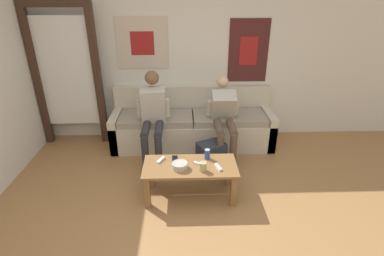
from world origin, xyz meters
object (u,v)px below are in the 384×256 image
at_px(game_controller_near_right, 199,164).
at_px(game_controller_far_center, 218,167).
at_px(drink_can_blue, 207,154).
at_px(cell_phone, 175,159).
at_px(ceramic_bowl, 180,165).
at_px(person_seated_teen, 224,116).
at_px(coffee_table, 190,171).
at_px(couch, 193,126).
at_px(person_seated_adult, 153,114).
at_px(game_controller_near_left, 161,160).
at_px(pillar_candle, 203,167).
at_px(backpack, 212,157).

relative_size(game_controller_near_right, game_controller_far_center, 0.94).
bearing_deg(drink_can_blue, cell_phone, 179.69).
xyz_separation_m(ceramic_bowl, game_controller_far_center, (0.44, -0.01, -0.03)).
bearing_deg(ceramic_bowl, drink_can_blue, 31.74).
bearing_deg(person_seated_teen, coffee_table, -117.59).
relative_size(ceramic_bowl, game_controller_far_center, 1.25).
xyz_separation_m(couch, cell_phone, (-0.26, -1.20, 0.13)).
relative_size(person_seated_adult, game_controller_near_right, 9.06).
xyz_separation_m(person_seated_teen, game_controller_near_left, (-0.86, -0.87, -0.19)).
bearing_deg(game_controller_near_left, game_controller_far_center, -14.70).
height_order(pillar_candle, game_controller_far_center, pillar_candle).
distance_m(person_seated_adult, backpack, 1.01).
distance_m(person_seated_adult, drink_can_blue, 1.08).
height_order(drink_can_blue, game_controller_near_left, drink_can_blue).
xyz_separation_m(game_controller_near_left, game_controller_near_right, (0.46, -0.10, 0.00)).
bearing_deg(person_seated_teen, cell_phone, -129.68).
xyz_separation_m(backpack, drink_can_blue, (-0.10, -0.45, 0.30)).
relative_size(person_seated_teen, game_controller_near_right, 8.12).
bearing_deg(coffee_table, pillar_candle, -40.41).
height_order(person_seated_teen, game_controller_near_left, person_seated_teen).
bearing_deg(drink_can_blue, game_controller_far_center, -62.60).
bearing_deg(game_controller_near_right, person_seated_adult, 123.44).
height_order(coffee_table, game_controller_near_right, game_controller_near_right).
bearing_deg(couch, game_controller_near_left, -108.86).
bearing_deg(coffee_table, game_controller_near_right, 3.05).
bearing_deg(drink_can_blue, pillar_candle, -104.78).
xyz_separation_m(person_seated_adult, drink_can_blue, (0.71, -0.78, -0.20)).
xyz_separation_m(coffee_table, game_controller_near_right, (0.11, 0.01, 0.09)).
bearing_deg(game_controller_near_left, ceramic_bowl, -36.32).
relative_size(pillar_candle, game_controller_near_left, 0.85).
bearing_deg(person_seated_adult, person_seated_teen, 3.03).
height_order(game_controller_near_left, game_controller_far_center, same).
xyz_separation_m(backpack, game_controller_far_center, (0.01, -0.66, 0.25)).
distance_m(pillar_candle, cell_phone, 0.42).
relative_size(backpack, game_controller_near_right, 3.12).
distance_m(backpack, game_controller_near_right, 0.67).
relative_size(person_seated_adult, backpack, 2.90).
height_order(coffee_table, person_seated_teen, person_seated_teen).
bearing_deg(cell_phone, pillar_candle, -39.66).
bearing_deg(ceramic_bowl, couch, 82.11).
bearing_deg(cell_phone, person_seated_adult, 112.26).
xyz_separation_m(coffee_table, drink_can_blue, (0.21, 0.14, 0.14)).
relative_size(backpack, drink_can_blue, 3.50).
height_order(person_seated_adult, drink_can_blue, person_seated_adult).
relative_size(couch, game_controller_far_center, 16.84).
height_order(ceramic_bowl, game_controller_far_center, ceramic_bowl).
bearing_deg(backpack, game_controller_far_center, -89.33).
distance_m(coffee_table, backpack, 0.69).
xyz_separation_m(backpack, cell_phone, (-0.49, -0.44, 0.25)).
distance_m(coffee_table, person_seated_adult, 1.11).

